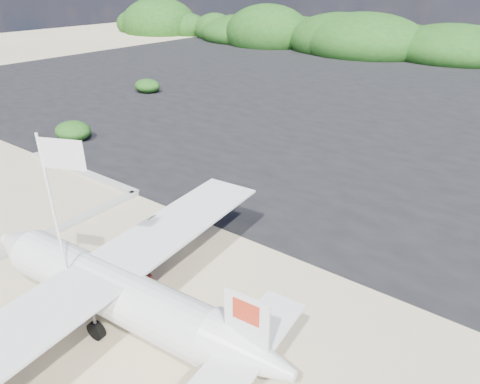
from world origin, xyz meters
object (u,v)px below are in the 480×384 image
object	(u,v)px
flagpole	(78,322)
signboard	(146,297)
crew_b	(204,203)
baggage_cart	(72,295)
aircraft_small	(342,77)
crew_a	(136,257)

from	to	relation	value
flagpole	signboard	distance (m)	2.24
flagpole	crew_b	xyz separation A→B (m)	(-0.98, 7.13, 0.86)
baggage_cart	aircraft_small	size ratio (longest dim) A/B	0.34
baggage_cart	crew_a	size ratio (longest dim) A/B	1.40
crew_b	aircraft_small	xyz separation A→B (m)	(-8.09, 32.16, -0.86)
crew_b	signboard	bearing A→B (deg)	132.04
flagpole	crew_b	world-z (taller)	flagpole
flagpole	crew_a	size ratio (longest dim) A/B	3.61
crew_a	crew_b	distance (m)	4.52
signboard	aircraft_small	xyz separation A→B (m)	(-9.87, 37.20, 0.00)
crew_a	aircraft_small	xyz separation A→B (m)	(-8.82, 36.62, -0.86)
crew_a	signboard	bearing A→B (deg)	160.82
crew_b	aircraft_small	world-z (taller)	crew_b
baggage_cart	flagpole	distance (m)	1.44
baggage_cart	crew_a	distance (m)	2.44
crew_a	flagpole	bearing A→B (deg)	105.14
baggage_cart	aircraft_small	distance (m)	39.42
crew_a	crew_b	xyz separation A→B (m)	(-0.73, 4.46, 0.00)
crew_b	baggage_cart	bearing A→B (deg)	109.86
crew_a	baggage_cart	bearing A→B (deg)	72.61
signboard	crew_a	bearing A→B (deg)	170.67
aircraft_small	crew_a	bearing A→B (deg)	72.54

